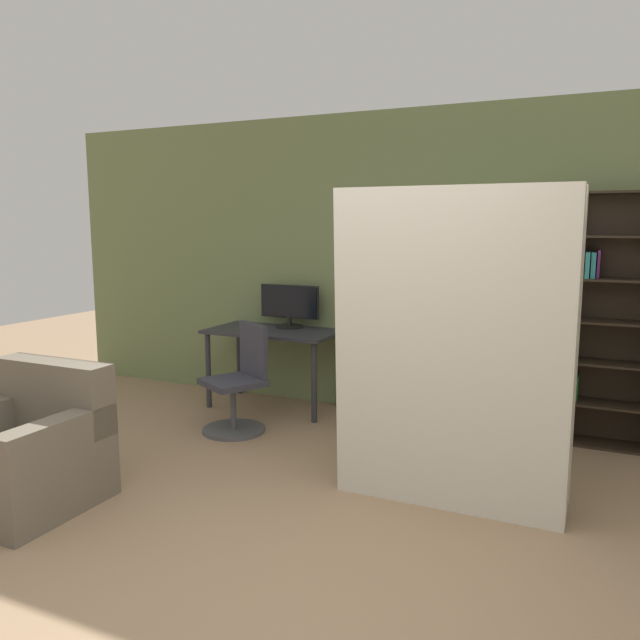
% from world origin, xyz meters
% --- Properties ---
extents(ground_plane, '(16.00, 16.00, 0.00)m').
position_xyz_m(ground_plane, '(0.00, 0.00, 0.00)').
color(ground_plane, '#937556').
extents(wall_back, '(8.00, 0.06, 2.70)m').
position_xyz_m(wall_back, '(0.00, 3.19, 1.35)').
color(wall_back, '#6B7A4C').
rests_on(wall_back, ground).
extents(desk, '(1.22, 0.66, 0.74)m').
position_xyz_m(desk, '(-1.48, 2.83, 0.64)').
color(desk, '#2D2D33').
rests_on(desk, ground).
extents(monitor, '(0.61, 0.26, 0.41)m').
position_xyz_m(monitor, '(-1.40, 3.01, 0.95)').
color(monitor, black).
rests_on(monitor, desk).
extents(office_chair, '(0.60, 0.60, 0.90)m').
position_xyz_m(office_chair, '(-1.41, 2.11, 0.36)').
color(office_chair, '#4C4C51').
rests_on(office_chair, ground).
extents(bookshelf, '(0.83, 0.31, 1.95)m').
position_xyz_m(bookshelf, '(1.21, 3.04, 0.96)').
color(bookshelf, '#2D2319').
rests_on(bookshelf, ground).
extents(mattress_near, '(1.38, 0.25, 1.93)m').
position_xyz_m(mattress_near, '(0.51, 1.40, 0.97)').
color(mattress_near, beige).
rests_on(mattress_near, ground).
extents(mattress_far, '(1.38, 0.22, 1.93)m').
position_xyz_m(mattress_far, '(0.51, 1.67, 0.97)').
color(mattress_far, beige).
rests_on(mattress_far, ground).
extents(armchair, '(0.85, 0.80, 0.85)m').
position_xyz_m(armchair, '(-1.87, 0.40, 0.32)').
color(armchair, '#665B4C').
rests_on(armchair, ground).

